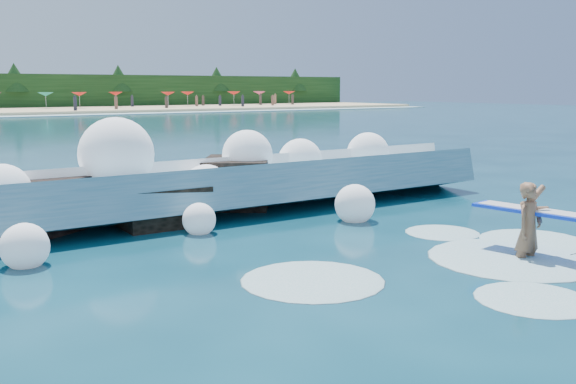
{
  "coord_description": "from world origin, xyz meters",
  "views": [
    {
      "loc": [
        -5.27,
        -8.01,
        3.18
      ],
      "look_at": [
        1.5,
        2.0,
        1.2
      ],
      "focal_mm": 40.0,
      "sensor_mm": 36.0,
      "label": 1
    }
  ],
  "objects": [
    {
      "name": "ground",
      "position": [
        0.0,
        0.0,
        0.0
      ],
      "size": [
        200.0,
        200.0,
        0.0
      ],
      "primitive_type": "plane",
      "color": "#07303E",
      "rests_on": "ground"
    },
    {
      "name": "surfer_with_board",
      "position": [
        4.95,
        -0.92,
        0.65
      ],
      "size": [
        1.07,
        2.94,
        1.76
      ],
      "color": "brown",
      "rests_on": "ground"
    },
    {
      "name": "breaking_wave",
      "position": [
        0.45,
        6.6,
        0.6
      ],
      "size": [
        19.92,
        3.03,
        1.72
      ],
      "color": "teal",
      "rests_on": "ground"
    },
    {
      "name": "wave_spray",
      "position": [
        0.33,
        6.43,
        1.22
      ],
      "size": [
        14.85,
        4.6,
        2.57
      ],
      "color": "white",
      "rests_on": "ground"
    },
    {
      "name": "surf_foam",
      "position": [
        4.31,
        -0.48,
        0.0
      ],
      "size": [
        9.08,
        5.63,
        0.16
      ],
      "color": "silver",
      "rests_on": "ground"
    },
    {
      "name": "rock_cluster",
      "position": [
        0.13,
        6.58,
        0.48
      ],
      "size": [
        8.64,
        3.35,
        1.51
      ],
      "color": "black",
      "rests_on": "ground"
    }
  ]
}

